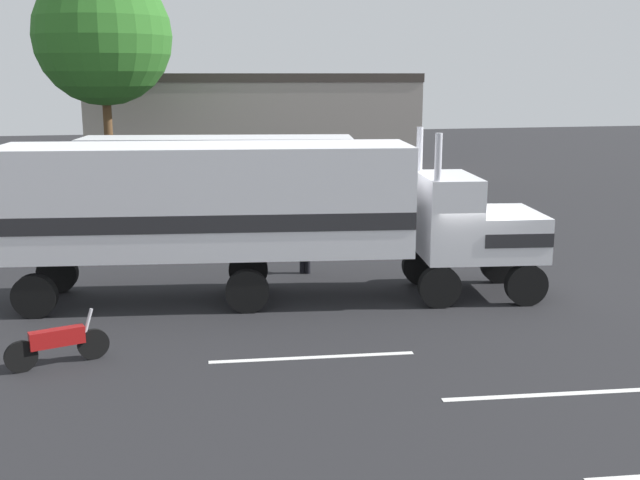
# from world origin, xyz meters

# --- Properties ---
(ground_plane) EXTENTS (120.00, 120.00, 0.00)m
(ground_plane) POSITION_xyz_m (0.00, 0.00, 0.00)
(ground_plane) COLOR #232326
(lane_stripe_near) EXTENTS (4.40, 0.55, 0.01)m
(lane_stripe_near) POSITION_xyz_m (-5.06, -3.50, 0.01)
(lane_stripe_near) COLOR silver
(lane_stripe_near) RESTS_ON ground_plane
(lane_stripe_mid) EXTENTS (4.40, 0.58, 0.01)m
(lane_stripe_mid) POSITION_xyz_m (-0.95, -6.33, 0.01)
(lane_stripe_mid) COLOR silver
(lane_stripe_mid) RESTS_ON ground_plane
(semi_truck) EXTENTS (14.37, 4.45, 4.50)m
(semi_truck) POSITION_xyz_m (-5.76, 1.03, 2.52)
(semi_truck) COLOR white
(semi_truck) RESTS_ON ground_plane
(person_bystander) EXTENTS (0.40, 0.48, 1.63)m
(person_bystander) POSITION_xyz_m (-3.84, 3.40, 0.89)
(person_bystander) COLOR black
(person_bystander) RESTS_ON ground_plane
(parked_bus) EXTENTS (11.27, 4.36, 3.40)m
(parked_bus) POSITION_xyz_m (-5.65, 12.68, 2.07)
(parked_bus) COLOR silver
(parked_bus) RESTS_ON ground_plane
(motorcycle) EXTENTS (2.04, 0.74, 1.12)m
(motorcycle) POSITION_xyz_m (-10.29, -2.77, 0.48)
(motorcycle) COLOR black
(motorcycle) RESTS_ON ground_plane
(tree_left) EXTENTS (6.78, 6.78, 11.12)m
(tree_left) POSITION_xyz_m (-10.40, 21.43, 7.72)
(tree_left) COLOR brown
(tree_left) RESTS_ON ground_plane
(building_backdrop) EXTENTS (20.18, 8.65, 5.95)m
(building_backdrop) POSITION_xyz_m (-2.03, 28.02, 3.19)
(building_backdrop) COLOR #9E938C
(building_backdrop) RESTS_ON ground_plane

